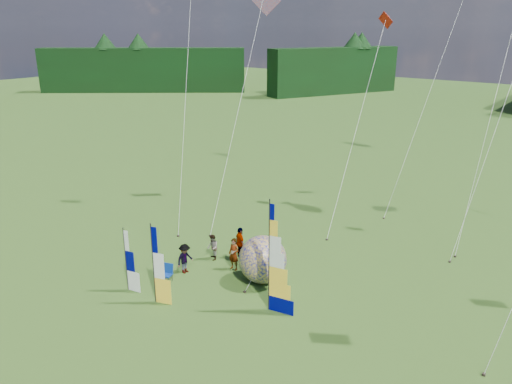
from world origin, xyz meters
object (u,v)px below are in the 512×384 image
Objects in this scene: side_banner_far at (126,260)px; spectator_a at (234,254)px; bol_inflatable at (263,259)px; spectator_d at (240,243)px; spectator_b at (213,247)px; camp_chair at (166,274)px; feather_banner_main at (269,258)px; spectator_c at (185,259)px; kite_whale at (510,37)px; side_banner_left at (153,265)px.

spectator_a is (2.83, 4.97, -0.73)m from side_banner_far.
bol_inflatable is 3.06m from spectator_d.
spectator_a is 1.75m from spectator_b.
feather_banner_main is at bearing -6.93° from camp_chair.
feather_banner_main reaches higher than bol_inflatable.
spectator_b is at bearing 66.30° from side_banner_far.
side_banner_far is (-6.74, -2.84, -1.03)m from feather_banner_main.
spectator_d is (-2.68, 1.44, -0.33)m from bol_inflatable.
side_banner_far is at bearing 162.55° from spectator_c.
camp_chair is 0.04× the size of kite_whale.
spectator_b is at bearing 147.22° from feather_banner_main.
kite_whale is at bearing -98.15° from spectator_d.
side_banner_far is 1.97× the size of spectator_c.
spectator_a reaches higher than spectator_b.
spectator_c is at bearing 71.85° from camp_chair.
feather_banner_main reaches higher than spectator_a.
side_banner_left is 2.18× the size of spectator_a.
spectator_d is at bearing 59.14° from side_banner_far.
spectator_b is at bearing 70.12° from camp_chair.
spectator_d is at bearing -20.04° from spectator_c.
spectator_b is 1.60m from spectator_d.
spectator_d is 19.72m from kite_whale.
bol_inflatable is 19.39m from kite_whale.
bol_inflatable is (4.88, 4.85, -0.39)m from side_banner_far.
spectator_c is (0.99, 3.07, -0.81)m from side_banner_far.
side_banner_left is 0.16× the size of kite_whale.
bol_inflatable is at bearing 20.94° from camp_chair.
kite_whale is at bearing 46.51° from side_banner_far.
bol_inflatable is 1.35× the size of spectator_d.
spectator_d reaches higher than spectator_a.
side_banner_left is 2.14× the size of spectator_d.
spectator_d is 1.89× the size of camp_chair.
spectator_d is 0.08× the size of kite_whale.
spectator_a is at bearing 48.71° from side_banner_far.
spectator_a is 3.77m from camp_chair.
side_banner_left is 5.10m from spectator_a.
spectator_a is 2.65m from spectator_c.
camp_chair is (-1.84, -3.26, -0.42)m from spectator_a.
side_banner_left reaches higher than spectator_d.
side_banner_left is 5.64m from bol_inflatable.
spectator_c is 0.07× the size of kite_whale.
spectator_b is (-0.90, 5.10, -1.23)m from side_banner_left.
bol_inflatable is 0.10× the size of kite_whale.
spectator_c is at bearing 90.74° from side_banner_left.
side_banner_left is at bearing -10.12° from side_banner_far.
side_banner_left is 23.91m from kite_whale.
spectator_c is at bearing 167.20° from feather_banner_main.
side_banner_left reaches higher than camp_chair.
feather_banner_main is 2.88× the size of spectator_d.
side_banner_far is at bearing -135.15° from bol_inflatable.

